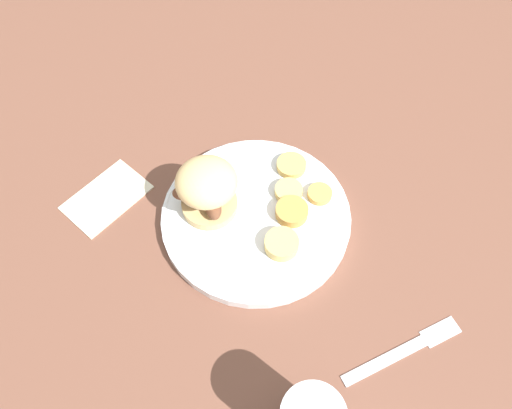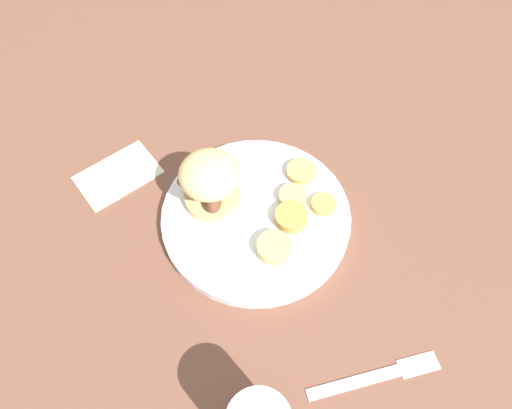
% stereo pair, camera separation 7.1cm
% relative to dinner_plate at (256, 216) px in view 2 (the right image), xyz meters
% --- Properties ---
extents(ground_plane, '(4.00, 4.00, 0.00)m').
position_rel_dinner_plate_xyz_m(ground_plane, '(0.00, 0.00, -0.01)').
color(ground_plane, brown).
extents(dinner_plate, '(0.28, 0.28, 0.02)m').
position_rel_dinner_plate_xyz_m(dinner_plate, '(0.00, 0.00, 0.00)').
color(dinner_plate, white).
rests_on(dinner_plate, ground_plane).
extents(sandwich, '(0.10, 0.09, 0.09)m').
position_rel_dinner_plate_xyz_m(sandwich, '(-0.06, 0.03, 0.06)').
color(sandwich, tan).
rests_on(sandwich, dinner_plate).
extents(potato_round_0, '(0.05, 0.05, 0.02)m').
position_rel_dinner_plate_xyz_m(potato_round_0, '(0.02, -0.06, 0.02)').
color(potato_round_0, '#DBB766').
rests_on(potato_round_0, dinner_plate).
extents(potato_round_1, '(0.05, 0.05, 0.01)m').
position_rel_dinner_plate_xyz_m(potato_round_1, '(0.08, 0.06, 0.01)').
color(potato_round_1, tan).
rests_on(potato_round_1, dinner_plate).
extents(potato_round_2, '(0.04, 0.04, 0.01)m').
position_rel_dinner_plate_xyz_m(potato_round_2, '(0.10, -0.00, 0.01)').
color(potato_round_2, tan).
rests_on(potato_round_2, dinner_plate).
extents(potato_round_3, '(0.04, 0.04, 0.01)m').
position_rel_dinner_plate_xyz_m(potato_round_3, '(0.06, 0.02, 0.01)').
color(potato_round_3, '#DBB766').
rests_on(potato_round_3, dinner_plate).
extents(potato_round_4, '(0.05, 0.05, 0.02)m').
position_rel_dinner_plate_xyz_m(potato_round_4, '(0.05, -0.02, 0.02)').
color(potato_round_4, '#BC8942').
rests_on(potato_round_4, dinner_plate).
extents(fork, '(0.18, 0.04, 0.00)m').
position_rel_dinner_plate_xyz_m(fork, '(0.12, -0.25, -0.01)').
color(fork, silver).
rests_on(fork, ground_plane).
extents(napkin, '(0.15, 0.13, 0.01)m').
position_rel_dinner_plate_xyz_m(napkin, '(-0.21, 0.11, -0.01)').
color(napkin, beige).
rests_on(napkin, ground_plane).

